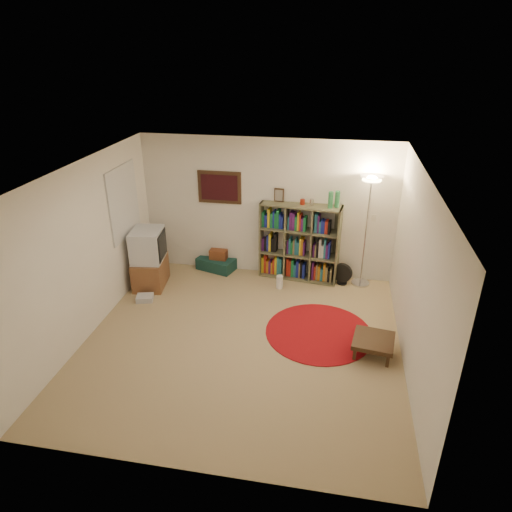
{
  "coord_description": "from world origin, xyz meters",
  "views": [
    {
      "loc": [
        1.17,
        -5.32,
        3.97
      ],
      "look_at": [
        0.1,
        0.6,
        1.1
      ],
      "focal_mm": 32.0,
      "sensor_mm": 36.0,
      "label": 1
    }
  ],
  "objects_px": {
    "suitcase": "(217,263)",
    "floor_lamp": "(370,196)",
    "side_table": "(374,341)",
    "bookshelf": "(298,243)",
    "floor_fan": "(342,274)",
    "tv_stand": "(149,259)"
  },
  "relations": [
    {
      "from": "tv_stand",
      "to": "side_table",
      "type": "relative_size",
      "value": 1.69
    },
    {
      "from": "bookshelf",
      "to": "tv_stand",
      "type": "height_order",
      "value": "bookshelf"
    },
    {
      "from": "floor_fan",
      "to": "tv_stand",
      "type": "height_order",
      "value": "tv_stand"
    },
    {
      "from": "floor_fan",
      "to": "suitcase",
      "type": "height_order",
      "value": "floor_fan"
    },
    {
      "from": "bookshelf",
      "to": "floor_fan",
      "type": "distance_m",
      "value": 0.96
    },
    {
      "from": "bookshelf",
      "to": "side_table",
      "type": "xyz_separation_m",
      "value": [
        1.25,
        -2.11,
        -0.47
      ]
    },
    {
      "from": "tv_stand",
      "to": "side_table",
      "type": "distance_m",
      "value": 4.01
    },
    {
      "from": "floor_fan",
      "to": "side_table",
      "type": "bearing_deg",
      "value": -61.11
    },
    {
      "from": "side_table",
      "to": "bookshelf",
      "type": "bearing_deg",
      "value": 120.76
    },
    {
      "from": "suitcase",
      "to": "tv_stand",
      "type": "bearing_deg",
      "value": -122.63
    },
    {
      "from": "floor_fan",
      "to": "tv_stand",
      "type": "distance_m",
      "value": 3.41
    },
    {
      "from": "floor_lamp",
      "to": "side_table",
      "type": "bearing_deg",
      "value": -86.87
    },
    {
      "from": "floor_lamp",
      "to": "tv_stand",
      "type": "bearing_deg",
      "value": -169.24
    },
    {
      "from": "tv_stand",
      "to": "floor_lamp",
      "type": "bearing_deg",
      "value": 3.47
    },
    {
      "from": "suitcase",
      "to": "side_table",
      "type": "bearing_deg",
      "value": -20.41
    },
    {
      "from": "floor_lamp",
      "to": "suitcase",
      "type": "xyz_separation_m",
      "value": [
        -2.68,
        0.13,
        -1.54
      ]
    },
    {
      "from": "suitcase",
      "to": "floor_fan",
      "type": "bearing_deg",
      "value": 12.64
    },
    {
      "from": "floor_lamp",
      "to": "side_table",
      "type": "height_order",
      "value": "floor_lamp"
    },
    {
      "from": "suitcase",
      "to": "floor_lamp",
      "type": "bearing_deg",
      "value": 14.48
    },
    {
      "from": "bookshelf",
      "to": "floor_fan",
      "type": "bearing_deg",
      "value": -3.08
    },
    {
      "from": "floor_lamp",
      "to": "tv_stand",
      "type": "distance_m",
      "value": 3.9
    },
    {
      "from": "floor_fan",
      "to": "tv_stand",
      "type": "relative_size",
      "value": 0.38
    }
  ]
}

